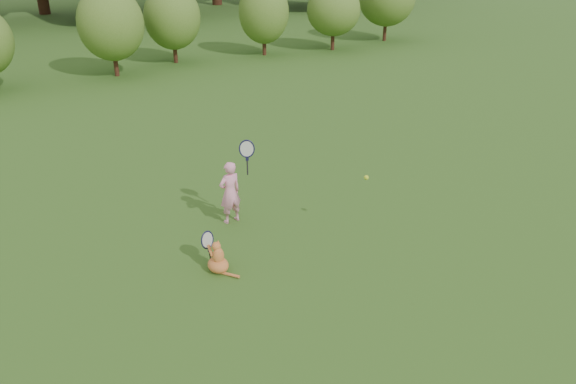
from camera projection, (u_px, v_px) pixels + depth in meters
ground at (303, 261)px, 7.95m from camera, size 100.00×100.00×0.00m
shrub_row at (95, 29)px, 17.65m from camera, size 28.00×3.00×2.80m
child at (231, 191)px, 8.79m from camera, size 0.59×0.36×1.54m
cat at (217, 256)px, 7.62m from camera, size 0.38×0.63×0.63m
tennis_ball at (366, 178)px, 8.22m from camera, size 0.07×0.07×0.07m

